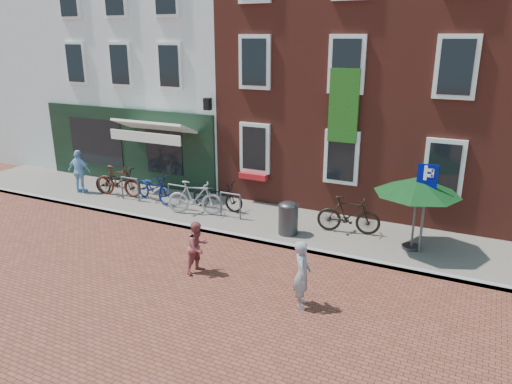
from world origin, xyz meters
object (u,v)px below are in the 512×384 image
at_px(woman, 302,274).
at_px(cafe_person, 80,171).
at_px(parking_sign, 425,193).
at_px(bicycle_3, 195,198).
at_px(bicycle_2, 154,187).
at_px(bicycle_4, 217,195).
at_px(bicycle_1, 119,181).
at_px(bicycle_0, 118,182).
at_px(bicycle_5, 349,215).
at_px(litter_bin, 288,216).
at_px(boy, 198,247).
at_px(parasol, 418,182).

height_order(woman, cafe_person, cafe_person).
distance_m(parking_sign, bicycle_3, 7.05).
distance_m(parking_sign, bicycle_2, 9.03).
bearing_deg(bicycle_4, woman, -132.88).
relative_size(bicycle_1, bicycle_4, 0.97).
height_order(bicycle_0, bicycle_4, same).
bearing_deg(bicycle_2, parking_sign, -75.24).
bearing_deg(bicycle_3, bicycle_5, -99.83).
xyz_separation_m(litter_bin, bicycle_4, (-2.90, 0.92, -0.05)).
xyz_separation_m(bicycle_3, bicycle_5, (4.87, 0.62, 0.00)).
bearing_deg(boy, woman, -83.34).
xyz_separation_m(litter_bin, bicycle_2, (-5.31, 0.67, -0.05)).
bearing_deg(bicycle_1, bicycle_5, -94.87).
height_order(bicycle_0, bicycle_3, bicycle_3).
bearing_deg(bicycle_4, bicycle_1, 94.78).
xyz_separation_m(boy, bicycle_5, (2.71, 3.85, -0.01)).
bearing_deg(bicycle_1, parasol, -97.00).
bearing_deg(parasol, bicycle_3, -177.56).
distance_m(parasol, woman, 4.42).
height_order(woman, bicycle_0, woman).
bearing_deg(bicycle_5, bicycle_0, 81.61).
height_order(parking_sign, bicycle_1, parking_sign).
bearing_deg(bicycle_4, parasol, -93.56).
height_order(parking_sign, bicycle_5, parking_sign).
height_order(woman, bicycle_5, woman).
xyz_separation_m(bicycle_0, bicycle_3, (3.56, -0.42, 0.05)).
xyz_separation_m(woman, bicycle_0, (-8.59, 4.03, -0.16)).
xyz_separation_m(litter_bin, cafe_person, (-8.35, 0.32, 0.25)).
bearing_deg(litter_bin, woman, -63.33).
distance_m(bicycle_2, bicycle_5, 6.86).
distance_m(litter_bin, bicycle_5, 1.76).
distance_m(cafe_person, bicycle_2, 3.08).
bearing_deg(bicycle_5, litter_bin, 108.53).
xyz_separation_m(bicycle_2, bicycle_4, (2.41, 0.25, 0.00)).
bearing_deg(bicycle_3, bicycle_0, 66.17).
bearing_deg(bicycle_4, litter_bin, -107.33).
bearing_deg(cafe_person, bicycle_3, 169.78).
bearing_deg(woman, litter_bin, 5.58).
xyz_separation_m(parasol, bicycle_0, (-10.29, 0.14, -1.38)).
height_order(bicycle_4, bicycle_5, bicycle_5).
xyz_separation_m(parasol, woman, (-1.70, -3.89, -1.21)).
bearing_deg(bicycle_3, bicycle_2, 60.00).
bearing_deg(bicycle_2, boy, -114.62).
xyz_separation_m(parasol, bicycle_5, (-1.86, 0.33, -1.32)).
bearing_deg(bicycle_1, bicycle_2, -93.91).
height_order(bicycle_2, bicycle_3, bicycle_3).
distance_m(cafe_person, bicycle_0, 1.53).
bearing_deg(bicycle_5, boy, 135.19).
relative_size(litter_bin, boy, 0.79).
distance_m(parking_sign, bicycle_4, 6.66).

